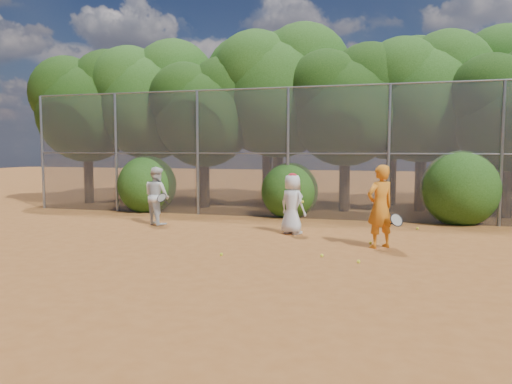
% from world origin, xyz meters
% --- Properties ---
extents(ground, '(80.00, 80.00, 0.00)m').
position_xyz_m(ground, '(0.00, 0.00, 0.00)').
color(ground, brown).
rests_on(ground, ground).
extents(fence_back, '(20.05, 0.09, 4.03)m').
position_xyz_m(fence_back, '(-0.12, 6.00, 2.05)').
color(fence_back, gray).
rests_on(fence_back, ground).
extents(tree_0, '(4.38, 3.81, 6.00)m').
position_xyz_m(tree_0, '(-9.44, 8.04, 3.93)').
color(tree_0, black).
rests_on(tree_0, ground).
extents(tree_1, '(4.64, 4.03, 6.35)m').
position_xyz_m(tree_1, '(-6.94, 8.54, 4.16)').
color(tree_1, black).
rests_on(tree_1, ground).
extents(tree_2, '(3.99, 3.47, 5.47)m').
position_xyz_m(tree_2, '(-4.45, 7.83, 3.58)').
color(tree_2, black).
rests_on(tree_2, ground).
extents(tree_3, '(4.89, 4.26, 6.70)m').
position_xyz_m(tree_3, '(-1.94, 8.84, 4.40)').
color(tree_3, black).
rests_on(tree_3, ground).
extents(tree_4, '(4.19, 3.64, 5.73)m').
position_xyz_m(tree_4, '(0.55, 8.24, 3.76)').
color(tree_4, black).
rests_on(tree_4, ground).
extents(tree_5, '(4.51, 3.92, 6.17)m').
position_xyz_m(tree_5, '(3.06, 9.04, 4.05)').
color(tree_5, black).
rests_on(tree_5, ground).
extents(tree_6, '(3.86, 3.36, 5.29)m').
position_xyz_m(tree_6, '(5.55, 8.03, 3.47)').
color(tree_6, black).
rests_on(tree_6, ground).
extents(tree_9, '(4.83, 4.20, 6.62)m').
position_xyz_m(tree_9, '(-7.94, 10.84, 4.34)').
color(tree_9, black).
rests_on(tree_9, ground).
extents(tree_10, '(5.15, 4.48, 7.06)m').
position_xyz_m(tree_10, '(-2.93, 11.05, 4.63)').
color(tree_10, black).
rests_on(tree_10, ground).
extents(tree_11, '(4.64, 4.03, 6.35)m').
position_xyz_m(tree_11, '(2.06, 10.64, 4.16)').
color(tree_11, black).
rests_on(tree_11, ground).
extents(bush_0, '(2.00, 2.00, 2.00)m').
position_xyz_m(bush_0, '(-6.00, 6.30, 1.00)').
color(bush_0, '#1F4711').
rests_on(bush_0, ground).
extents(bush_1, '(1.80, 1.80, 1.80)m').
position_xyz_m(bush_1, '(-1.00, 6.30, 0.90)').
color(bush_1, '#1F4711').
rests_on(bush_1, ground).
extents(bush_2, '(2.20, 2.20, 2.20)m').
position_xyz_m(bush_2, '(4.00, 6.30, 1.10)').
color(bush_2, '#1F4711').
rests_on(bush_2, ground).
extents(player_yellow, '(0.91, 0.76, 1.80)m').
position_xyz_m(player_yellow, '(1.95, 1.98, 0.90)').
color(player_yellow, orange).
rests_on(player_yellow, ground).
extents(player_teen, '(0.88, 0.78, 1.54)m').
position_xyz_m(player_teen, '(-0.25, 3.17, 0.77)').
color(player_teen, silver).
rests_on(player_teen, ground).
extents(player_white, '(1.00, 0.94, 1.64)m').
position_xyz_m(player_white, '(-4.25, 3.64, 0.82)').
color(player_white, silver).
rests_on(player_white, ground).
extents(ball_0, '(0.07, 0.07, 0.07)m').
position_xyz_m(ball_0, '(1.64, 0.35, 0.03)').
color(ball_0, yellow).
rests_on(ball_0, ground).
extents(ball_1, '(0.07, 0.07, 0.07)m').
position_xyz_m(ball_1, '(1.74, 2.31, 0.03)').
color(ball_1, yellow).
rests_on(ball_1, ground).
extents(ball_2, '(0.07, 0.07, 0.07)m').
position_xyz_m(ball_2, '(0.89, 0.68, 0.03)').
color(ball_2, yellow).
rests_on(ball_2, ground).
extents(ball_4, '(0.07, 0.07, 0.07)m').
position_xyz_m(ball_4, '(-1.06, 0.22, 0.03)').
color(ball_4, yellow).
rests_on(ball_4, ground).
extents(ball_5, '(0.07, 0.07, 0.07)m').
position_xyz_m(ball_5, '(2.82, 4.76, 0.03)').
color(ball_5, yellow).
rests_on(ball_5, ground).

